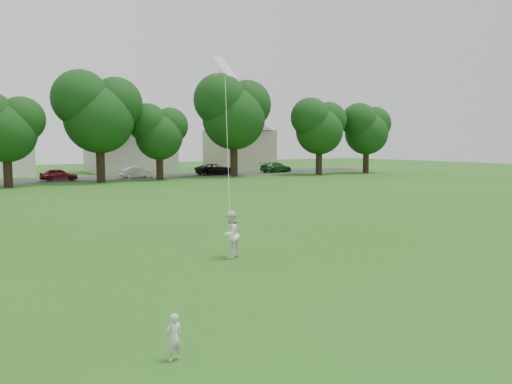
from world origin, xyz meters
TOP-DOWN VIEW (x-y plane):
  - ground at (0.00, 0.00)m, footprint 160.00×160.00m
  - toddler at (-1.73, -1.86)m, footprint 0.31×0.22m
  - older_boy at (2.81, 4.12)m, footprint 0.92×0.86m
  - kite at (3.87, 6.13)m, footprint 1.70×2.58m
  - tree_row at (3.10, 36.12)m, footprint 81.87×9.86m
  - parked_cars at (2.93, 41.00)m, footprint 65.41×2.44m
  - house_row at (1.56, 52.00)m, footprint 76.38×14.24m

SIDE VIEW (x-z plane):
  - ground at x=0.00m, z-range 0.00..0.00m
  - toddler at x=-1.73m, z-range 0.00..0.81m
  - parked_cars at x=2.93m, z-range -0.01..1.24m
  - older_boy at x=2.81m, z-range 0.00..1.50m
  - kite at x=3.87m, z-range 0.28..7.46m
  - house_row at x=1.56m, z-range -0.26..10.12m
  - tree_row at x=3.10m, z-range 0.71..11.94m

